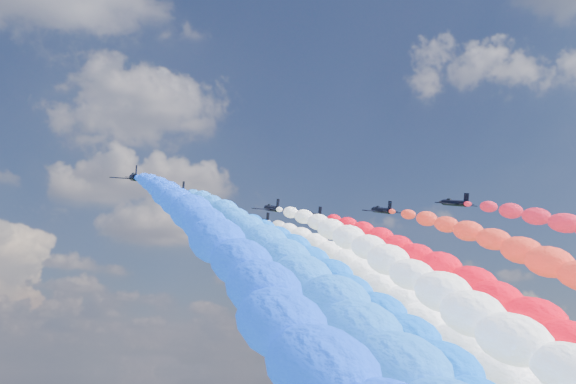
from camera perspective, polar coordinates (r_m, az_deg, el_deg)
name	(u,v)px	position (r m, az deg, el deg)	size (l,w,h in m)	color
jet_0	(134,177)	(139.17, -11.35, 1.06)	(8.57, 11.49, 2.53)	black
trail_0	(194,238)	(86.86, -6.98, -3.39)	(6.58, 97.50, 42.26)	#0F44F6
jet_1	(180,192)	(149.10, -8.05, -0.02)	(8.57, 11.49, 2.53)	black
trail_1	(256,253)	(97.66, -2.37, -4.56)	(6.58, 97.50, 42.26)	blue
jet_2	(216,209)	(163.28, -5.33, -1.24)	(8.57, 11.49, 2.53)	black
trail_2	(299,269)	(112.74, 0.86, -5.73)	(6.58, 97.50, 42.26)	#095FF8
jet_3	(272,208)	(162.29, -1.19, -1.22)	(8.57, 11.49, 2.53)	black
trail_3	(380,269)	(113.22, 6.87, -5.67)	(6.58, 97.50, 42.26)	white
jet_4	(262,221)	(176.10, -1.96, -2.17)	(8.57, 11.49, 2.53)	black
trail_4	(354,280)	(126.79, 4.93, -6.51)	(6.58, 97.50, 42.26)	white
jet_5	(313,216)	(169.80, 1.88, -1.75)	(8.57, 11.49, 2.53)	black
trail_5	(432,275)	(122.04, 10.65, -6.08)	(6.58, 97.50, 42.26)	#F8061D
jet_6	(382,210)	(165.41, 6.97, -1.36)	(8.57, 11.49, 2.53)	black
trail_6	(537,270)	(120.18, 17.97, -5.56)	(6.58, 97.50, 42.26)	red
jet_7	(455,203)	(160.69, 12.26, -0.80)	(8.57, 11.49, 2.53)	black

